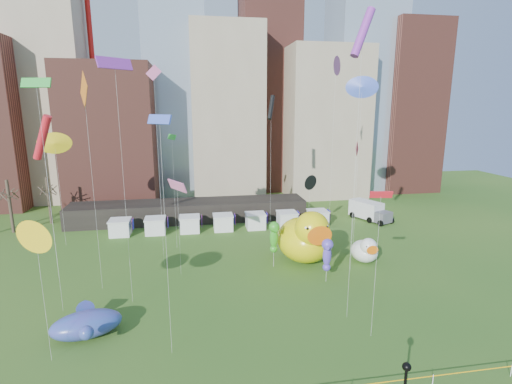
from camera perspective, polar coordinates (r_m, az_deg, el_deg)
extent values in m
cube|color=gray|center=(86.32, -28.31, 12.82)|extent=(14.00, 12.00, 42.00)
cube|color=brown|center=(77.66, -20.61, 7.77)|extent=(16.00, 14.00, 26.00)
cube|color=#8C9EB2|center=(84.62, -11.93, 18.46)|extent=(12.00, 12.00, 55.00)
cube|color=gray|center=(80.44, -4.41, 11.51)|extent=(14.00, 14.00, 34.00)
cube|color=brown|center=(89.21, 1.95, 22.61)|extent=(12.00, 12.00, 68.00)
cube|color=gray|center=(82.83, 9.88, 10.01)|extent=(16.00, 14.00, 30.00)
cube|color=#8C9EB2|center=(90.39, 15.45, 15.66)|extent=(14.00, 12.00, 48.00)
cube|color=brown|center=(93.08, 21.46, 11.45)|extent=(12.00, 12.00, 36.00)
cylinder|color=red|center=(88.33, -23.72, 24.39)|extent=(1.00, 1.00, 76.00)
cylinder|color=red|center=(92.59, 12.97, 24.47)|extent=(1.00, 1.00, 76.00)
cube|color=black|center=(64.32, -9.81, -2.78)|extent=(38.00, 6.00, 3.20)
cube|color=white|center=(59.63, -19.47, -5.05)|extent=(2.80, 2.80, 2.20)
cube|color=red|center=(59.20, -17.78, -4.55)|extent=(0.08, 1.40, 1.60)
cube|color=white|center=(58.95, -14.66, -4.93)|extent=(2.80, 2.80, 2.20)
cube|color=red|center=(58.66, -12.94, -4.41)|extent=(0.08, 1.40, 1.60)
cube|color=white|center=(58.69, -9.78, -4.78)|extent=(2.80, 2.80, 2.20)
cube|color=red|center=(58.55, -8.04, -4.24)|extent=(0.08, 1.40, 1.60)
cube|color=white|center=(58.85, -4.90, -4.59)|extent=(2.80, 2.80, 2.20)
cube|color=red|center=(58.87, -3.16, -4.04)|extent=(0.08, 1.40, 1.60)
cube|color=white|center=(59.44, -0.08, -4.37)|extent=(2.80, 2.80, 2.20)
cube|color=red|center=(59.61, 1.63, -3.82)|extent=(0.08, 1.40, 1.60)
cube|color=white|center=(60.43, 4.62, -4.12)|extent=(2.80, 2.80, 2.20)
cube|color=red|center=(60.75, 6.27, -3.58)|extent=(0.08, 1.40, 1.60)
cube|color=white|center=(61.82, 9.12, -3.86)|extent=(2.80, 2.80, 2.20)
cube|color=red|center=(62.27, 10.71, -3.32)|extent=(0.08, 1.40, 1.60)
cylinder|color=#382B21|center=(67.26, -32.62, -1.82)|extent=(0.44, 0.44, 8.00)
cylinder|color=#382B21|center=(69.50, -28.32, -1.14)|extent=(0.44, 0.44, 7.50)
cylinder|color=white|center=(31.02, 24.72, -24.04)|extent=(0.06, 0.06, 0.90)
cylinder|color=white|center=(34.40, 33.62, -21.17)|extent=(0.06, 0.06, 0.90)
ellipsoid|color=yellow|center=(47.22, 7.13, -7.01)|extent=(7.00, 8.03, 5.32)
ellipsoid|color=yellow|center=(49.86, 5.91, -6.08)|extent=(1.86, 1.50, 2.15)
sphere|color=yellow|center=(44.45, 8.31, -5.39)|extent=(4.29, 4.29, 4.00)
cone|color=orange|center=(43.01, 9.16, -6.22)|extent=(2.33, 1.96, 2.20)
sphere|color=white|center=(42.92, 7.52, -5.27)|extent=(0.72, 0.72, 0.72)
sphere|color=white|center=(43.75, 10.21, -5.02)|extent=(0.72, 0.72, 0.72)
sphere|color=black|center=(42.62, 7.69, -5.40)|extent=(0.36, 0.36, 0.36)
sphere|color=black|center=(43.46, 10.40, -5.15)|extent=(0.36, 0.36, 0.36)
ellipsoid|color=white|center=(48.82, 15.74, -8.43)|extent=(3.31, 3.83, 2.60)
ellipsoid|color=white|center=(50.08, 15.10, -7.94)|extent=(0.89, 0.71, 1.05)
sphere|color=white|center=(47.47, 16.35, -7.74)|extent=(2.04, 2.04, 1.95)
cone|color=orange|center=(46.78, 16.75, -8.15)|extent=(1.11, 0.93, 1.07)
sphere|color=white|center=(46.71, 16.02, -7.71)|extent=(0.35, 0.35, 0.35)
sphere|color=white|center=(47.13, 17.23, -7.60)|extent=(0.35, 0.35, 0.35)
sphere|color=black|center=(46.57, 16.10, -7.78)|extent=(0.18, 0.18, 0.18)
sphere|color=black|center=(46.99, 17.32, -7.67)|extent=(0.18, 0.18, 0.18)
cylinder|color=silver|center=(45.41, 2.64, -8.89)|extent=(0.03, 0.03, 3.59)
ellipsoid|color=green|center=(44.79, 2.66, -6.75)|extent=(0.97, 0.79, 2.46)
sphere|color=green|center=(44.23, 2.72, -5.20)|extent=(1.26, 1.26, 1.25)
cone|color=green|center=(43.73, 2.88, -5.50)|extent=(0.44, 0.79, 0.44)
sphere|color=green|center=(45.32, 2.63, -8.42)|extent=(0.88, 0.88, 0.88)
cylinder|color=silver|center=(42.53, 10.40, -11.08)|extent=(0.03, 0.03, 2.97)
ellipsoid|color=#5641C3|center=(41.96, 10.48, -9.22)|extent=(1.14, 1.03, 2.37)
sphere|color=#5641C3|center=(41.38, 10.62, -7.66)|extent=(1.55, 1.55, 1.21)
cone|color=#5641C3|center=(40.92, 10.88, -7.99)|extent=(0.65, 0.86, 0.42)
sphere|color=#5641C3|center=(42.52, 10.38, -10.90)|extent=(0.85, 0.85, 0.85)
ellipsoid|color=#493A9F|center=(35.83, -23.83, -17.51)|extent=(6.12, 4.33, 2.13)
cone|color=#493A9F|center=(38.33, -24.00, -14.95)|extent=(1.89, 2.03, 1.49)
sphere|color=#493A9F|center=(33.01, -23.82, -18.54)|extent=(1.06, 1.06, 1.06)
sphere|color=black|center=(24.64, 21.43, -22.97)|extent=(0.50, 0.50, 0.50)
cone|color=black|center=(24.50, 21.48, -22.47)|extent=(0.18, 0.18, 0.22)
cube|color=silver|center=(66.77, 15.99, -2.45)|extent=(4.58, 5.99, 2.70)
cube|color=#595960|center=(64.84, 18.29, -3.54)|extent=(3.06, 2.79, 1.73)
cylinder|color=black|center=(64.89, 16.46, -4.00)|extent=(0.64, 1.00, 0.97)
cylinder|color=black|center=(66.93, 17.95, -3.60)|extent=(0.64, 1.00, 0.97)
cylinder|color=black|center=(67.18, 14.06, -3.30)|extent=(0.64, 1.00, 0.97)
cylinder|color=black|center=(69.15, 15.57, -2.94)|extent=(0.64, 1.00, 0.97)
cylinder|color=silver|center=(44.23, 14.24, -2.81)|extent=(0.02, 0.02, 13.93)
cube|color=red|center=(42.97, 14.73, 6.18)|extent=(0.93, 1.36, 1.62)
cylinder|color=silver|center=(55.98, 11.21, 5.64)|extent=(0.02, 0.02, 23.78)
cone|color=pink|center=(55.87, 11.75, 17.83)|extent=(1.75, 2.30, 2.59)
cylinder|color=silver|center=(54.47, 7.85, -2.80)|extent=(0.02, 0.02, 8.16)
cone|color=black|center=(53.54, 7.98, 1.42)|extent=(1.72, 1.51, 2.04)
cylinder|color=silver|center=(50.78, -11.98, -0.31)|extent=(0.02, 0.02, 14.66)
cube|color=green|center=(49.70, -12.36, 7.96)|extent=(1.22, 2.09, 0.67)
cylinder|color=silver|center=(56.74, -26.98, -0.51)|extent=(0.02, 0.02, 13.81)
cone|color=yellow|center=(55.76, -27.68, 6.42)|extent=(2.73, 1.12, 2.74)
cylinder|color=silver|center=(28.43, -13.18, -7.55)|extent=(0.02, 0.02, 17.54)
cube|color=blue|center=(26.77, -14.12, 10.38)|extent=(1.73, 1.69, 0.65)
cylinder|color=silver|center=(36.65, -18.93, 0.18)|extent=(0.02, 0.02, 21.93)
cube|color=purple|center=(36.07, -20.22, 17.46)|extent=(2.70, 2.51, 0.99)
cylinder|color=silver|center=(45.97, -28.09, -2.45)|extent=(0.02, 0.02, 15.32)
cylinder|color=red|center=(44.80, -29.09, 7.06)|extent=(2.79, 1.98, 4.66)
cylinder|color=silver|center=(44.75, -14.13, 2.61)|extent=(0.02, 0.02, 21.92)
cube|color=pink|center=(44.27, -14.92, 16.72)|extent=(1.68, 0.18, 1.69)
cylinder|color=silver|center=(55.04, 2.18, 2.87)|extent=(0.02, 0.02, 18.29)
cylinder|color=black|center=(54.26, 2.26, 12.43)|extent=(1.48, 2.00, 3.36)
cylinder|color=silver|center=(37.74, -28.16, -1.60)|extent=(0.02, 0.02, 20.26)
cube|color=green|center=(36.88, -29.82, 13.87)|extent=(2.59, 1.12, 0.80)
cylinder|color=silver|center=(32.25, -28.91, -13.94)|extent=(0.02, 0.02, 9.69)
cone|color=yellow|center=(30.53, -29.86, -5.71)|extent=(2.12, 1.50, 2.33)
cylinder|color=silver|center=(50.85, 14.78, 3.04)|extent=(0.02, 0.02, 20.71)
cone|color=blue|center=(50.27, 15.45, 14.76)|extent=(2.60, 1.19, 2.64)
cylinder|color=silver|center=(40.83, -22.91, -0.38)|extent=(0.02, 0.02, 19.90)
cube|color=orange|center=(39.98, -24.15, 13.66)|extent=(1.43, 3.04, 3.34)
cylinder|color=silver|center=(32.81, 14.33, 0.83)|extent=(0.02, 0.02, 23.88)
cylinder|color=purple|center=(32.64, 15.55, 21.82)|extent=(2.31, 1.53, 3.82)
cylinder|color=silver|center=(32.22, 17.32, -10.74)|extent=(0.02, 0.02, 11.90)
cube|color=red|center=(30.43, 18.05, -0.37)|extent=(1.73, 0.59, 0.54)
cylinder|color=silver|center=(42.91, -11.31, -5.76)|extent=(0.02, 0.02, 10.18)
cube|color=pink|center=(41.61, -11.61, 0.91)|extent=(2.11, 3.31, 1.07)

